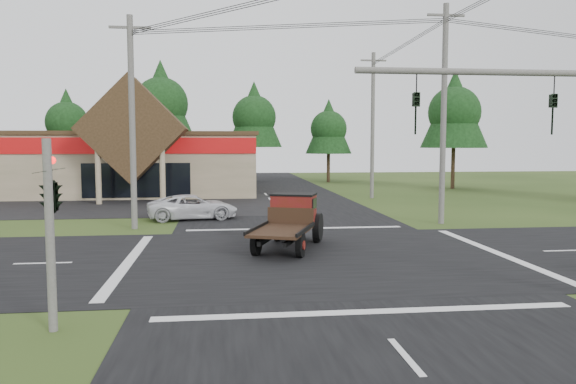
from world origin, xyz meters
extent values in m
plane|color=#2B4017|center=(0.00, 0.00, 0.00)|extent=(120.00, 120.00, 0.00)
cube|color=black|center=(0.00, 0.00, 0.01)|extent=(12.00, 120.00, 0.02)
cube|color=black|center=(0.00, 0.00, 0.01)|extent=(120.00, 12.00, 0.02)
cube|color=black|center=(-14.00, 19.00, 0.01)|extent=(28.00, 14.00, 0.02)
cube|color=gray|center=(-16.00, 30.00, 2.50)|extent=(30.00, 15.00, 5.00)
cube|color=#332515|center=(-16.00, 30.00, 5.05)|extent=(30.40, 15.40, 0.30)
cube|color=#A50C0D|center=(-16.00, 22.45, 4.10)|extent=(30.00, 0.12, 1.20)
cube|color=#332515|center=(-10.00, 21.50, 5.30)|extent=(7.78, 4.00, 7.78)
cylinder|color=gray|center=(-12.20, 19.80, 2.00)|extent=(0.40, 0.40, 4.00)
cylinder|color=gray|center=(-7.80, 19.80, 2.00)|extent=(0.40, 0.40, 4.00)
cube|color=black|center=(-10.00, 22.48, 1.50)|extent=(8.00, 0.08, 2.60)
cylinder|color=#595651|center=(3.50, -7.50, 6.00)|extent=(8.00, 0.16, 0.16)
imported|color=black|center=(4.50, -7.50, 5.00)|extent=(0.16, 0.20, 1.00)
imported|color=black|center=(1.00, -7.50, 5.00)|extent=(0.16, 0.20, 1.00)
cylinder|color=#595651|center=(-7.50, -7.50, 2.20)|extent=(0.20, 0.20, 4.40)
imported|color=black|center=(-7.50, -7.30, 3.70)|extent=(0.53, 2.48, 1.00)
sphere|color=#FF0C0C|center=(-7.50, -7.15, 3.90)|extent=(0.18, 0.18, 0.18)
cylinder|color=#595651|center=(-8.00, 8.00, 5.25)|extent=(0.30, 0.30, 10.50)
cube|color=#595651|center=(-8.00, 8.00, 9.90)|extent=(2.00, 0.12, 0.12)
cylinder|color=#595651|center=(8.00, 8.00, 5.75)|extent=(0.30, 0.30, 11.50)
cube|color=#595651|center=(8.00, 8.00, 10.90)|extent=(2.00, 0.12, 0.12)
cylinder|color=#595651|center=(8.00, 22.00, 5.60)|extent=(0.30, 0.30, 11.20)
cube|color=#595651|center=(8.00, 22.00, 10.60)|extent=(2.00, 0.12, 0.12)
cylinder|color=#332316|center=(-20.00, 42.00, 1.75)|extent=(0.36, 0.36, 3.50)
cone|color=black|center=(-20.00, 42.00, 6.80)|extent=(5.60, 5.60, 6.60)
sphere|color=black|center=(-20.00, 42.00, 6.50)|extent=(4.40, 4.40, 4.40)
cylinder|color=#332316|center=(-10.00, 41.00, 2.27)|extent=(0.36, 0.36, 4.55)
cone|color=black|center=(-10.00, 41.00, 8.84)|extent=(7.28, 7.28, 8.58)
sphere|color=black|center=(-10.00, 41.00, 8.45)|extent=(5.72, 5.72, 5.72)
cylinder|color=#332316|center=(0.00, 42.00, 1.92)|extent=(0.36, 0.36, 3.85)
cone|color=black|center=(0.00, 42.00, 7.48)|extent=(6.16, 6.16, 7.26)
sphere|color=black|center=(0.00, 42.00, 7.15)|extent=(4.84, 4.84, 4.84)
cylinder|color=#332316|center=(8.00, 40.00, 1.57)|extent=(0.36, 0.36, 3.15)
cone|color=black|center=(8.00, 40.00, 6.12)|extent=(5.04, 5.04, 5.94)
sphere|color=black|center=(8.00, 40.00, 5.85)|extent=(3.96, 3.96, 3.96)
cylinder|color=#332316|center=(18.00, 30.00, 1.92)|extent=(0.36, 0.36, 3.85)
cone|color=black|center=(18.00, 30.00, 7.48)|extent=(6.16, 6.16, 7.26)
sphere|color=black|center=(18.00, 30.00, 7.15)|extent=(4.84, 4.84, 4.84)
imported|color=silver|center=(-5.28, 11.26, 0.70)|extent=(5.36, 3.17, 1.40)
camera|label=1|loc=(-3.63, -20.56, 4.29)|focal=35.00mm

